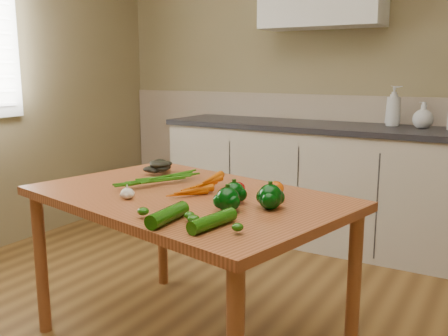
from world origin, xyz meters
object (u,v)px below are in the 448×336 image
tomato_a (238,188)px  carrot_bunch (188,183)px  soap_bottle_c (423,115)px  tomato_b (276,189)px  table (187,212)px  pepper_a (234,193)px  soap_bottle_a (393,106)px  pepper_c (228,199)px  zucchini_b (168,215)px  pepper_b (270,197)px  leafy_greens (160,165)px  zucchini_a (213,221)px  tomato_c (275,194)px  garlic_bulb (127,194)px

tomato_a → carrot_bunch: bearing=-169.1°
soap_bottle_c → tomato_b: (-0.33, -1.69, -0.21)m
table → pepper_a: (0.26, -0.03, 0.13)m
soap_bottle_a → pepper_c: bearing=169.3°
pepper_c → zucchini_b: 0.27m
pepper_b → tomato_a: pepper_b is taller
table → carrot_bunch: carrot_bunch is taller
carrot_bunch → tomato_a: 0.24m
pepper_c → tomato_a: pepper_c is taller
table → soap_bottle_c: 2.01m
soap_bottle_a → pepper_c: (-0.18, -2.05, -0.25)m
carrot_bunch → zucchini_b: (0.21, -0.45, -0.01)m
soap_bottle_a → leafy_greens: (-0.85, -1.61, -0.24)m
table → zucchini_a: zucchini_a is taller
pepper_b → tomato_a: 0.26m
tomato_a → tomato_c: tomato_c is taller
tomato_b → tomato_c: 0.09m
table → tomato_a: (0.21, 0.11, 0.11)m
leafy_greens → zucchini_b: bearing=-50.6°
pepper_b → pepper_c: (-0.13, -0.11, -0.00)m
table → zucchini_b: zucchini_b is taller
pepper_b → table: bearing=175.4°
table → pepper_a: 0.29m
soap_bottle_c → tomato_b: bearing=0.5°
soap_bottle_c → pepper_b: soap_bottle_c is taller
carrot_bunch → pepper_b: (0.46, -0.09, 0.01)m
soap_bottle_c → tomato_a: (-0.49, -1.75, -0.21)m
pepper_c → zucchini_a: pepper_c is taller
garlic_bulb → zucchini_b: 0.39m
pepper_b → tomato_a: bearing=147.5°
garlic_bulb → pepper_c: (0.46, 0.06, 0.02)m
soap_bottle_c → pepper_c: soap_bottle_c is taller
tomato_c → zucchini_a: (-0.04, -0.44, -0.01)m
leafy_greens → tomato_c: leafy_greens is taller
pepper_c → zucchini_a: size_ratio=0.43×
leafy_greens → zucchini_a: bearing=-41.6°
pepper_b → tomato_c: 0.12m
soap_bottle_a → zucchini_a: soap_bottle_a is taller
tomato_c → leafy_greens: bearing=165.0°
table → tomato_c: tomato_c is taller
pepper_b → zucchini_a: 0.33m
carrot_bunch → pepper_a: size_ratio=2.92×
pepper_a → garlic_bulb: bearing=-158.0°
tomato_b → leafy_greens: bearing=170.6°
soap_bottle_a → tomato_c: size_ratio=4.31×
tomato_b → pepper_b: bearing=-71.6°
soap_bottle_a → pepper_b: soap_bottle_a is taller
garlic_bulb → tomato_c: (0.56, 0.29, 0.01)m
table → leafy_greens: (-0.37, 0.29, 0.13)m
carrot_bunch → tomato_b: carrot_bunch is taller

